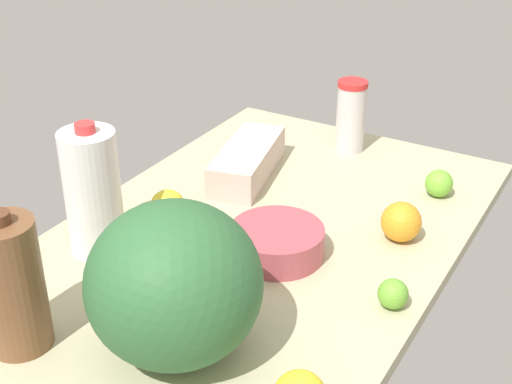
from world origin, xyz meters
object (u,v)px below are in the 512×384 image
milk_jug (93,192)px  chocolate_milk_jug (12,285)px  watermelon (174,284)px  lime_near_front (439,183)px  tumbler_cup (351,116)px  egg_carton (247,161)px  mixing_bowl (277,242)px  orange_loose (401,222)px  lemon_far_back (168,207)px  lime_beside_bowl (393,294)px

milk_jug → chocolate_milk_jug: bearing=-163.2°
watermelon → lime_near_front: 75.30cm
milk_jug → watermelon: (-16.71, -31.45, 0.39)cm
tumbler_cup → egg_carton: (-25.72, 14.80, -5.46)cm
egg_carton → watermelon: watermelon is taller
mixing_bowl → lime_near_front: lime_near_front is taller
chocolate_milk_jug → orange_loose: size_ratio=3.00×
tumbler_cup → orange_loose: tumbler_cup is taller
milk_jug → lime_near_front: 75.93cm
milk_jug → egg_carton: bearing=-12.0°
chocolate_milk_jug → lemon_far_back: 43.92cm
lime_beside_bowl → milk_jug: bearing=101.4°
egg_carton → lime_near_front: (13.12, -42.18, -0.66)cm
tumbler_cup → chocolate_milk_jug: (-96.10, 15.28, 2.26)cm
milk_jug → watermelon: bearing=-118.0°
lemon_far_back → orange_loose: (18.36, -44.31, 0.35)cm
chocolate_milk_jug → lime_near_front: chocolate_milk_jug is taller
watermelon → lemon_far_back: 41.67cm
lime_near_front → milk_jug: bearing=137.2°
mixing_bowl → watermelon: (-32.31, 0.22, 9.97)cm
tumbler_cup → lime_beside_bowl: size_ratio=3.39×
tumbler_cup → chocolate_milk_jug: size_ratio=0.75×
orange_loose → lime_beside_bowl: bearing=-162.9°
watermelon → lemon_far_back: watermelon is taller
watermelon → orange_loose: bearing=-20.6°
chocolate_milk_jug → lemon_far_back: bearing=3.3°
egg_carton → orange_loose: (-8.86, -41.30, 0.32)cm
chocolate_milk_jug → lime_beside_bowl: 63.29cm
milk_jug → lime_beside_bowl: size_ratio=4.93×
egg_carton → lime_near_front: egg_carton is taller
chocolate_milk_jug → egg_carton: 70.81cm
mixing_bowl → egg_carton: egg_carton is taller
mixing_bowl → lime_beside_bowl: size_ratio=3.40×
lime_beside_bowl → watermelon: bearing=137.8°
tumbler_cup → lemon_far_back: 56.13cm
orange_loose → mixing_bowl: bearing=133.6°
watermelon → lime_beside_bowl: size_ratio=5.07×
milk_jug → lime_beside_bowl: bearing=-78.6°
egg_carton → lemon_far_back: same height
tumbler_cup → egg_carton: bearing=150.1°
watermelon → lime_near_front: watermelon is taller
mixing_bowl → milk_jug: size_ratio=0.69×
watermelon → egg_carton: bearing=20.9°
mixing_bowl → egg_carton: (26.56, 22.69, 0.75)cm
chocolate_milk_jug → orange_loose: bearing=-34.2°
mixing_bowl → egg_carton: 34.95cm
egg_carton → watermelon: 63.69cm
mixing_bowl → lime_near_front: (39.69, -19.49, 0.09)cm
chocolate_milk_jug → lime_beside_bowl: (39.70, -48.50, -8.77)cm
tumbler_cup → orange_loose: bearing=-142.5°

